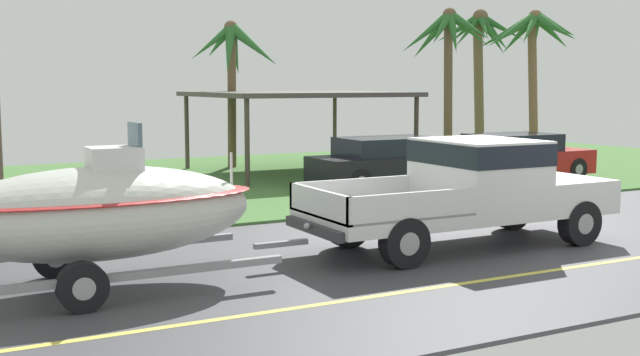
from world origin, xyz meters
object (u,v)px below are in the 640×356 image
Objects in this scene: palm_tree_near_left at (447,44)px; pickup_truck_towing at (477,187)px; parked_sedan_near at (517,158)px; palm_tree_far_left at (480,44)px; carport_awning at (297,96)px; parked_sedan_far at (393,163)px; palm_tree_near_right at (235,56)px; palm_tree_mid at (532,42)px; boat_on_trailer at (98,212)px.

pickup_truck_towing is at bearing -124.46° from palm_tree_near_left.
palm_tree_far_left reaches higher than parked_sedan_near.
palm_tree_far_left reaches higher than carport_awning.
parked_sedan_near is 4.09m from parked_sedan_far.
palm_tree_near_left is at bearing -23.23° from palm_tree_near_right.
parked_sedan_near is 0.78× the size of palm_tree_far_left.
parked_sedan_near is at bearing -47.94° from palm_tree_near_right.
carport_awning is 5.64m from palm_tree_near_left.
carport_awning is 1.14× the size of palm_tree_mid.
carport_awning is at bearing -165.06° from palm_tree_far_left.
pickup_truck_towing is 1.25× the size of parked_sedan_far.
palm_tree_near_left is (5.34, -0.62, 1.70)m from carport_awning.
palm_tree_near_right is at bearing -178.47° from palm_tree_far_left.
palm_tree_far_left is at bearing 38.23° from palm_tree_near_left.
parked_sedan_far is at bearing -162.25° from palm_tree_mid.
palm_tree_far_left reaches higher than palm_tree_near_left.
carport_awning is (-4.93, 4.61, 1.79)m from parked_sedan_near.
parked_sedan_far is at bearing 37.41° from boat_on_trailer.
palm_tree_near_right is at bearing 118.81° from carport_awning.
palm_tree_far_left is (9.26, 2.47, 1.93)m from carport_awning.
parked_sedan_far is (3.02, 7.34, -0.37)m from pickup_truck_towing.
palm_tree_mid reaches higher than pickup_truck_towing.
palm_tree_far_left is at bearing 37.88° from boat_on_trailer.
palm_tree_near_right is 0.92× the size of palm_tree_mid.
pickup_truck_towing reaches higher than parked_sedan_far.
parked_sedan_near is (7.08, 6.91, -0.37)m from pickup_truck_towing.
carport_awning reaches higher than parked_sedan_far.
carport_awning reaches higher than boat_on_trailer.
boat_on_trailer is 1.07× the size of palm_tree_mid.
palm_tree_near_left is at bearing 84.23° from parked_sedan_near.
carport_awning is at bearing 79.45° from pickup_truck_towing.
palm_tree_mid is 4.62m from palm_tree_far_left.
pickup_truck_towing is 9.90m from parked_sedan_near.
boat_on_trailer is at bearing -142.12° from palm_tree_far_left.
boat_on_trailer is at bearing -142.59° from parked_sedan_far.
palm_tree_near_left is (14.07, 10.90, 3.07)m from boat_on_trailer.
palm_tree_near_left is 0.93× the size of palm_tree_far_left.
palm_tree_near_right is at bearing 156.77° from palm_tree_near_left.
parked_sedan_far is 6.69m from palm_tree_near_left.
palm_tree_near_right reaches higher than parked_sedan_far.
pickup_truck_towing is at bearing -135.70° from parked_sedan_near.
palm_tree_far_left reaches higher than boat_on_trailer.
palm_tree_mid is at bearing 43.74° from pickup_truck_towing.
pickup_truck_towing is at bearing -136.26° from palm_tree_mid.
parked_sedan_near is at bearing -137.63° from palm_tree_mid.
palm_tree_mid reaches higher than parked_sedan_near.
palm_tree_near_right is at bearing 155.53° from palm_tree_mid.
palm_tree_near_right is at bearing 61.24° from boat_on_trailer.
palm_tree_mid is at bearing 42.37° from parked_sedan_near.
palm_tree_near_right reaches higher than carport_awning.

